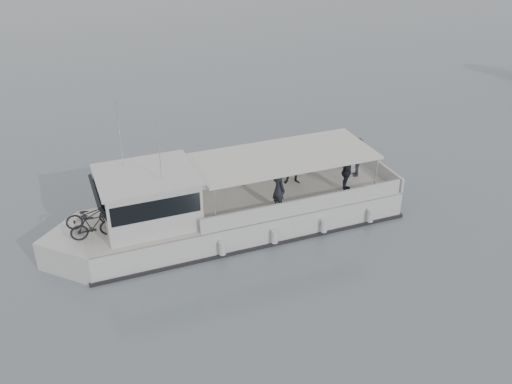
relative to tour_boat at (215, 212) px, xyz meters
name	(u,v)px	position (x,y,z in m)	size (l,w,h in m)	color
ground	(288,248)	(2.49, -1.96, -1.03)	(1400.00, 1400.00, 0.00)	slate
tour_boat	(215,212)	(0.00, 0.00, 0.00)	(15.07, 4.35, 6.28)	silver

